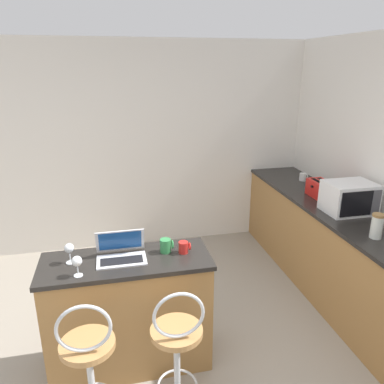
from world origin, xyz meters
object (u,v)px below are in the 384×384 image
bar_stool_far (177,357)px  wine_glass_tall (77,262)px  mug_red (184,247)px  toaster (320,189)px  storage_jar (377,226)px  mug_white (303,177)px  mug_green (166,246)px  microwave (349,198)px  bar_stool_near (90,372)px  laptop (121,251)px  wine_glass_short (69,249)px

bar_stool_far → wine_glass_tall: size_ratio=6.95×
bar_stool_far → mug_red: (0.16, 0.57, 0.50)m
toaster → storage_jar: 1.02m
bar_stool_far → mug_white: bearing=46.7°
toaster → mug_green: 2.02m
mug_green → microwave: bearing=13.1°
bar_stool_near → laptop: bearing=67.5°
mug_white → laptop: bearing=-146.6°
wine_glass_short → bar_stool_near: bearing=-78.8°
microwave → wine_glass_tall: (-2.48, -0.64, -0.04)m
bar_stool_near → bar_stool_far: bearing=0.0°
mug_red → mug_green: 0.14m
mug_white → bar_stool_far: bearing=-133.3°
laptop → wine_glass_tall: size_ratio=2.42×
bar_stool_far → storage_jar: size_ratio=4.90×
bar_stool_far → mug_green: 0.79m
bar_stool_far → mug_green: bearing=87.2°
bar_stool_near → microwave: 2.71m
wine_glass_tall → laptop: bearing=32.7°
bar_stool_far → mug_white: 2.91m
wine_glass_short → mug_red: wine_glass_short is taller
toaster → mug_white: toaster is taller
mug_green → wine_glass_short: bearing=-178.6°
microwave → wine_glass_short: bearing=-170.1°
wine_glass_tall → microwave: bearing=14.5°
wine_glass_short → mug_white: (2.64, 1.50, -0.06)m
mug_red → storage_jar: bearing=-3.2°
mug_red → wine_glass_tall: (-0.77, -0.17, 0.06)m
microwave → storage_jar: bearing=-102.1°
bar_stool_near → wine_glass_tall: (-0.05, 0.40, 0.56)m
wine_glass_short → storage_jar: (2.43, -0.11, -0.00)m
bar_stool_far → wine_glass_tall: wine_glass_tall is taller
mug_green → wine_glass_tall: (-0.63, -0.21, 0.05)m
toaster → mug_red: toaster is taller
wine_glass_short → mug_red: size_ratio=1.66×
microwave → mug_green: size_ratio=4.31×
storage_jar → mug_green: storage_jar is taller
mug_white → wine_glass_tall: bearing=-146.7°
mug_white → wine_glass_tall: size_ratio=0.67×
laptop → microwave: (2.19, 0.45, 0.10)m
bar_stool_far → wine_glass_tall: bearing=146.6°
bar_stool_near → microwave: (2.43, 1.04, 0.60)m
storage_jar → mug_green: bearing=175.7°
toaster → mug_red: bearing=-151.1°
bar_stool_near → mug_red: 1.04m
bar_stool_far → microwave: microwave is taller
storage_jar → mug_red: 1.60m
mug_white → mug_red: size_ratio=1.07×
laptop → storage_jar: (2.07, -0.11, 0.05)m
microwave → mug_red: 1.79m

